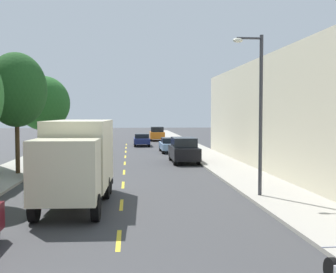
# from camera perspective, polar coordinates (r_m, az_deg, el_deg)

# --- Properties ---
(ground_plane) EXTENTS (160.00, 160.00, 0.00)m
(ground_plane) POSITION_cam_1_polar(r_m,az_deg,el_deg) (35.93, -5.67, -2.98)
(ground_plane) COLOR #38383A
(sidewalk_left) EXTENTS (3.20, 120.00, 0.14)m
(sidewalk_left) POSITION_cam_1_polar(r_m,az_deg,el_deg) (34.74, -17.51, -3.20)
(sidewalk_left) COLOR #A39E93
(sidewalk_left) RESTS_ON ground_plane
(sidewalk_right) EXTENTS (3.20, 120.00, 0.14)m
(sidewalk_right) POSITION_cam_1_polar(r_m,az_deg,el_deg) (34.61, 6.16, -3.10)
(sidewalk_right) COLOR #A39E93
(sidewalk_right) RESTS_ON ground_plane
(lane_centerline_dashes) EXTENTS (0.14, 47.20, 0.01)m
(lane_centerline_dashes) POSITION_cam_1_polar(r_m,az_deg,el_deg) (30.47, -5.75, -4.05)
(lane_centerline_dashes) COLOR yellow
(lane_centerline_dashes) RESTS_ON ground_plane
(street_tree_third) EXTENTS (3.60, 3.60, 7.29)m
(street_tree_third) POSITION_cam_1_polar(r_m,az_deg,el_deg) (27.68, -19.32, 5.80)
(street_tree_third) COLOR #47331E
(street_tree_third) RESTS_ON sidewalk_left
(street_tree_farthest) EXTENTS (4.15, 4.15, 6.58)m
(street_tree_farthest) POSITION_cam_1_polar(r_m,az_deg,el_deg) (35.65, -16.09, 4.22)
(street_tree_farthest) COLOR #47331E
(street_tree_farthest) RESTS_ON sidewalk_left
(street_lamp) EXTENTS (1.35, 0.28, 7.04)m
(street_lamp) POSITION_cam_1_polar(r_m,az_deg,el_deg) (19.44, 11.70, 4.30)
(street_lamp) COLOR #38383D
(street_lamp) RESTS_ON sidewalk_right
(delivery_box_truck) EXTENTS (2.65, 7.33, 3.46)m
(delivery_box_truck) POSITION_cam_1_polar(r_m,az_deg,el_deg) (18.28, -11.79, -2.72)
(delivery_box_truck) COLOR beige
(delivery_box_truck) RESTS_ON ground_plane
(parked_pickup_forest) EXTENTS (2.04, 5.31, 1.73)m
(parked_pickup_forest) POSITION_cam_1_polar(r_m,az_deg,el_deg) (42.33, -11.33, -1.00)
(parked_pickup_forest) COLOR #194C28
(parked_pickup_forest) RESTS_ON ground_plane
(parked_suv_black) EXTENTS (1.97, 4.81, 1.93)m
(parked_suv_black) POSITION_cam_1_polar(r_m,az_deg,el_deg) (33.11, 2.09, -1.77)
(parked_suv_black) COLOR black
(parked_suv_black) RESTS_ON ground_plane
(parked_pickup_red) EXTENTS (2.01, 5.30, 1.73)m
(parked_pickup_red) POSITION_cam_1_polar(r_m,az_deg,el_deg) (53.10, -10.37, -0.18)
(parked_pickup_red) COLOR #AD1E1E
(parked_pickup_red) RESTS_ON ground_plane
(parked_suv_white) EXTENTS (2.09, 4.85, 1.93)m
(parked_suv_white) POSITION_cam_1_polar(r_m,az_deg,el_deg) (59.82, -9.64, 0.33)
(parked_suv_white) COLOR silver
(parked_suv_white) RESTS_ON ground_plane
(parked_sedan_sky) EXTENTS (1.85, 4.52, 1.43)m
(parked_sedan_sky) POSITION_cam_1_polar(r_m,az_deg,el_deg) (41.92, 0.25, -1.08)
(parked_sedan_sky) COLOR #7A9EC6
(parked_sedan_sky) RESTS_ON ground_plane
(parked_suv_orange) EXTENTS (2.05, 4.84, 1.93)m
(parked_suv_orange) POSITION_cam_1_polar(r_m,az_deg,el_deg) (60.22, -1.46, 0.39)
(parked_suv_orange) COLOR orange
(parked_suv_orange) RESTS_ON ground_plane
(parked_sedan_champagne) EXTENTS (1.86, 4.52, 1.43)m
(parked_sedan_champagne) POSITION_cam_1_polar(r_m,az_deg,el_deg) (27.20, -15.16, -3.42)
(parked_sedan_champagne) COLOR tan
(parked_sedan_champagne) RESTS_ON ground_plane
(parked_sedan_charcoal) EXTENTS (1.88, 4.53, 1.43)m
(parked_sedan_charcoal) POSITION_cam_1_polar(r_m,az_deg,el_deg) (36.79, -12.28, -1.73)
(parked_sedan_charcoal) COLOR #333338
(parked_sedan_charcoal) RESTS_ON ground_plane
(moving_navy_sedan) EXTENTS (1.80, 4.50, 1.43)m
(moving_navy_sedan) POSITION_cam_1_polar(r_m,az_deg,el_deg) (50.33, -3.49, -0.40)
(moving_navy_sedan) COLOR navy
(moving_navy_sedan) RESTS_ON ground_plane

